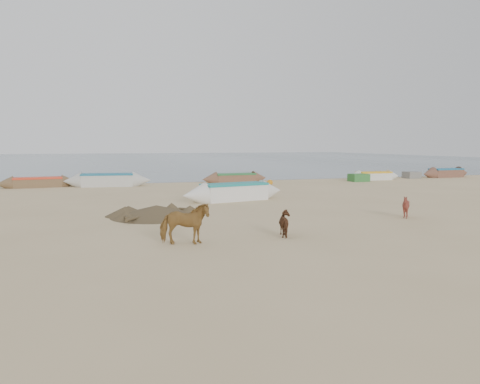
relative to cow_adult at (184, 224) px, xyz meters
name	(u,v)px	position (x,y,z in m)	size (l,w,h in m)	color
ground	(272,229)	(3.63, 1.70, -0.67)	(140.00, 140.00, 0.00)	tan
sea	(126,159)	(3.63, 83.70, -0.66)	(160.00, 160.00, 0.00)	slate
cow_adult	(184,224)	(0.00, 0.00, 0.00)	(0.72, 1.59, 1.34)	olive
calf_front	(406,207)	(10.06, 2.39, -0.18)	(0.80, 0.90, 0.99)	maroon
calf_right	(287,224)	(3.63, 0.27, -0.23)	(0.88, 0.75, 0.89)	#4F2D19
near_canoe	(234,192)	(4.84, 10.59, -0.18)	(6.30, 1.33, 0.98)	silver
debris_pile	(156,211)	(-0.11, 6.02, -0.42)	(4.01, 4.01, 0.50)	brown
waterline_canoes	(177,179)	(3.49, 21.83, -0.26)	(57.27, 3.14, 0.97)	brown
beach_clutter	(233,180)	(7.97, 21.47, -0.37)	(42.74, 5.78, 0.64)	#316E39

